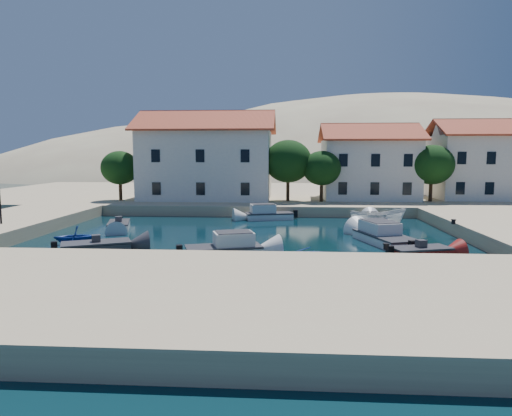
{
  "coord_description": "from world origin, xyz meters",
  "views": [
    {
      "loc": [
        2.73,
        -22.91,
        5.93
      ],
      "look_at": [
        0.58,
        10.34,
        2.0
      ],
      "focal_mm": 32.0,
      "sensor_mm": 36.0,
      "label": 1
    }
  ],
  "objects_px": {
    "cabin_cruiser_south": "(224,248)",
    "building_right": "(475,158)",
    "rowboat_south": "(310,262)",
    "boat_east": "(378,228)",
    "building_left": "(208,154)",
    "cabin_cruiser_east": "(385,237)",
    "building_mid": "(369,161)"
  },
  "relations": [
    {
      "from": "building_mid",
      "to": "cabin_cruiser_east",
      "type": "xyz_separation_m",
      "value": [
        -2.61,
        -21.48,
        -4.75
      ]
    },
    {
      "from": "building_left",
      "to": "boat_east",
      "type": "xyz_separation_m",
      "value": [
        16.2,
        -14.03,
        -5.94
      ]
    },
    {
      "from": "building_mid",
      "to": "cabin_cruiser_east",
      "type": "relative_size",
      "value": 1.8
    },
    {
      "from": "building_left",
      "to": "boat_east",
      "type": "relative_size",
      "value": 3.19
    },
    {
      "from": "building_left",
      "to": "rowboat_south",
      "type": "xyz_separation_m",
      "value": [
        10.15,
        -26.08,
        -5.94
      ]
    },
    {
      "from": "cabin_cruiser_south",
      "to": "cabin_cruiser_east",
      "type": "xyz_separation_m",
      "value": [
        10.23,
        4.45,
        -0.0
      ]
    },
    {
      "from": "building_mid",
      "to": "building_right",
      "type": "height_order",
      "value": "building_right"
    },
    {
      "from": "building_mid",
      "to": "rowboat_south",
      "type": "distance_m",
      "value": 28.67
    },
    {
      "from": "building_left",
      "to": "building_right",
      "type": "xyz_separation_m",
      "value": [
        30.0,
        2.0,
        -0.46
      ]
    },
    {
      "from": "boat_east",
      "to": "rowboat_south",
      "type": "bearing_deg",
      "value": 144.8
    },
    {
      "from": "boat_east",
      "to": "building_mid",
      "type": "bearing_deg",
      "value": -15.39
    },
    {
      "from": "building_right",
      "to": "rowboat_south",
      "type": "distance_m",
      "value": 34.82
    },
    {
      "from": "building_right",
      "to": "cabin_cruiser_east",
      "type": "distance_m",
      "value": 27.27
    },
    {
      "from": "cabin_cruiser_east",
      "to": "cabin_cruiser_south",
      "type": "bearing_deg",
      "value": 96.02
    },
    {
      "from": "building_right",
      "to": "rowboat_south",
      "type": "xyz_separation_m",
      "value": [
        -19.85,
        -28.08,
        -5.47
      ]
    },
    {
      "from": "rowboat_south",
      "to": "boat_east",
      "type": "xyz_separation_m",
      "value": [
        6.05,
        12.05,
        0.0
      ]
    },
    {
      "from": "building_right",
      "to": "boat_east",
      "type": "height_order",
      "value": "building_right"
    },
    {
      "from": "building_right",
      "to": "cabin_cruiser_east",
      "type": "relative_size",
      "value": 1.62
    },
    {
      "from": "rowboat_south",
      "to": "building_right",
      "type": "bearing_deg",
      "value": -42.83
    },
    {
      "from": "building_left",
      "to": "building_right",
      "type": "height_order",
      "value": "building_left"
    },
    {
      "from": "building_left",
      "to": "building_right",
      "type": "distance_m",
      "value": 30.07
    },
    {
      "from": "building_left",
      "to": "cabin_cruiser_east",
      "type": "bearing_deg",
      "value": -53.08
    },
    {
      "from": "building_left",
      "to": "building_mid",
      "type": "bearing_deg",
      "value": 3.18
    },
    {
      "from": "cabin_cruiser_south",
      "to": "building_mid",
      "type": "bearing_deg",
      "value": 45.91
    },
    {
      "from": "building_right",
      "to": "boat_east",
      "type": "relative_size",
      "value": 2.05
    },
    {
      "from": "rowboat_south",
      "to": "cabin_cruiser_east",
      "type": "height_order",
      "value": "cabin_cruiser_east"
    },
    {
      "from": "boat_east",
      "to": "cabin_cruiser_south",
      "type": "bearing_deg",
      "value": 126.1
    },
    {
      "from": "cabin_cruiser_south",
      "to": "building_right",
      "type": "bearing_deg",
      "value": 29.57
    },
    {
      "from": "building_left",
      "to": "rowboat_south",
      "type": "distance_m",
      "value": 28.61
    },
    {
      "from": "cabin_cruiser_east",
      "to": "boat_east",
      "type": "height_order",
      "value": "cabin_cruiser_east"
    },
    {
      "from": "building_left",
      "to": "building_right",
      "type": "relative_size",
      "value": 1.56
    },
    {
      "from": "building_mid",
      "to": "rowboat_south",
      "type": "xyz_separation_m",
      "value": [
        -7.85,
        -27.08,
        -5.22
      ]
    }
  ]
}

